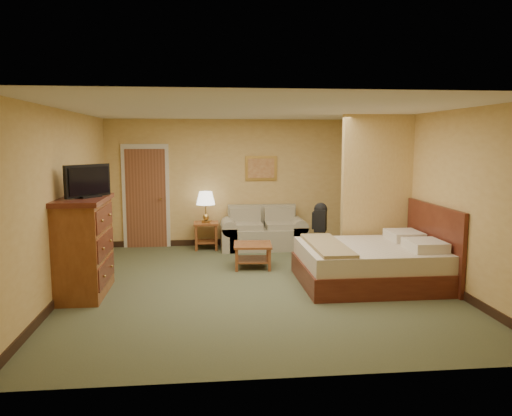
{
  "coord_description": "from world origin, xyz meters",
  "views": [
    {
      "loc": [
        -0.78,
        -7.27,
        2.16
      ],
      "look_at": [
        0.05,
        0.6,
        1.09
      ],
      "focal_mm": 35.0,
      "sensor_mm": 36.0,
      "label": 1
    }
  ],
  "objects": [
    {
      "name": "floor",
      "position": [
        0.0,
        0.0,
        0.0
      ],
      "size": [
        6.0,
        6.0,
        0.0
      ],
      "primitive_type": "plane",
      "color": "#4D5336",
      "rests_on": "ground"
    },
    {
      "name": "ceiling",
      "position": [
        0.0,
        0.0,
        2.6
      ],
      "size": [
        6.0,
        6.0,
        0.0
      ],
      "primitive_type": "plane",
      "rotation": [
        3.14,
        0.0,
        0.0
      ],
      "color": "white",
      "rests_on": "back_wall"
    },
    {
      "name": "back_wall",
      "position": [
        0.0,
        3.0,
        1.3
      ],
      "size": [
        5.5,
        0.02,
        2.6
      ],
      "primitive_type": "cube",
      "color": "tan",
      "rests_on": "floor"
    },
    {
      "name": "left_wall",
      "position": [
        -2.75,
        0.0,
        1.3
      ],
      "size": [
        0.02,
        6.0,
        2.6
      ],
      "primitive_type": "cube",
      "color": "tan",
      "rests_on": "floor"
    },
    {
      "name": "right_wall",
      "position": [
        2.75,
        0.0,
        1.3
      ],
      "size": [
        0.02,
        6.0,
        2.6
      ],
      "primitive_type": "cube",
      "color": "tan",
      "rests_on": "floor"
    },
    {
      "name": "partition",
      "position": [
        2.15,
        0.93,
        1.3
      ],
      "size": [
        1.2,
        0.15,
        2.6
      ],
      "primitive_type": "cube",
      "color": "tan",
      "rests_on": "floor"
    },
    {
      "name": "door",
      "position": [
        -1.95,
        2.96,
        1.03
      ],
      "size": [
        0.94,
        0.16,
        2.1
      ],
      "color": "beige",
      "rests_on": "floor"
    },
    {
      "name": "baseboard",
      "position": [
        0.0,
        2.99,
        0.06
      ],
      "size": [
        5.5,
        0.02,
        0.12
      ],
      "primitive_type": "cube",
      "color": "black",
      "rests_on": "floor"
    },
    {
      "name": "loveseat",
      "position": [
        0.4,
        2.57,
        0.28
      ],
      "size": [
        1.7,
        0.79,
        0.86
      ],
      "color": "tan",
      "rests_on": "floor"
    },
    {
      "name": "side_table",
      "position": [
        -0.75,
        2.65,
        0.36
      ],
      "size": [
        0.49,
        0.49,
        0.54
      ],
      "color": "brown",
      "rests_on": "floor"
    },
    {
      "name": "table_lamp",
      "position": [
        -0.75,
        2.65,
        1.01
      ],
      "size": [
        0.38,
        0.38,
        0.62
      ],
      "color": "#AE8640",
      "rests_on": "side_table"
    },
    {
      "name": "coffee_table",
      "position": [
        0.04,
        1.07,
        0.3
      ],
      "size": [
        0.69,
        0.69,
        0.41
      ],
      "rotation": [
        0.0,
        0.0,
        -0.07
      ],
      "color": "brown",
      "rests_on": "floor"
    },
    {
      "name": "wall_picture",
      "position": [
        0.4,
        2.97,
        1.6
      ],
      "size": [
        0.65,
        0.04,
        0.51
      ],
      "color": "#B78E3F",
      "rests_on": "back_wall"
    },
    {
      "name": "dresser",
      "position": [
        -2.48,
        -0.2,
        0.7
      ],
      "size": [
        0.68,
        1.29,
        1.38
      ],
      "color": "brown",
      "rests_on": "floor"
    },
    {
      "name": "tv",
      "position": [
        -2.38,
        -0.2,
        1.6
      ],
      "size": [
        0.5,
        0.63,
        0.46
      ],
      "rotation": [
        0.0,
        0.0,
        -0.66
      ],
      "color": "black",
      "rests_on": "dresser"
    },
    {
      "name": "bed",
      "position": [
        1.81,
        -0.1,
        0.33
      ],
      "size": [
        2.18,
        1.85,
        1.2
      ],
      "color": "#4D1B11",
      "rests_on": "floor"
    },
    {
      "name": "backpack",
      "position": [
        1.24,
        1.17,
        0.85
      ],
      "size": [
        0.28,
        0.34,
        0.51
      ],
      "rotation": [
        0.0,
        0.0,
        -0.35
      ],
      "color": "black",
      "rests_on": "bed"
    }
  ]
}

